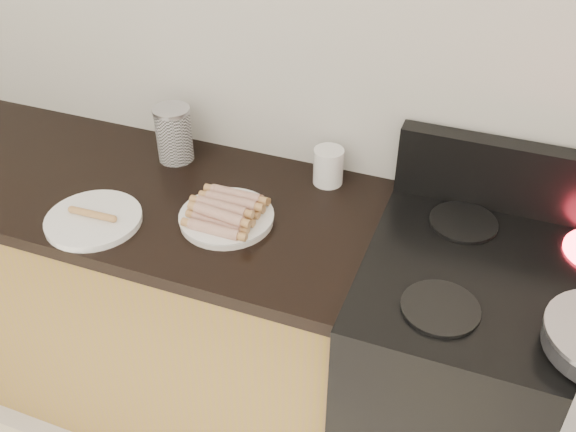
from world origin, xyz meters
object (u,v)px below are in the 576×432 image
at_px(canister, 174,134).
at_px(mug, 328,166).
at_px(main_plate, 227,219).
at_px(side_plate, 94,220).
at_px(stove, 488,399).

relative_size(canister, mug, 1.58).
relative_size(main_plate, side_plate, 0.98).
distance_m(stove, main_plate, 0.89).
bearing_deg(mug, side_plate, -142.11).
bearing_deg(stove, canister, 169.08).
xyz_separation_m(stove, canister, (-1.05, 0.20, 0.53)).
bearing_deg(canister, mug, 5.07).
distance_m(side_plate, canister, 0.38).
bearing_deg(canister, side_plate, -97.67).
xyz_separation_m(main_plate, canister, (-0.28, 0.23, 0.08)).
height_order(stove, canister, canister).
distance_m(stove, side_plate, 1.20).
distance_m(main_plate, side_plate, 0.36).
relative_size(main_plate, canister, 1.47).
xyz_separation_m(stove, mug, (-0.57, 0.24, 0.50)).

